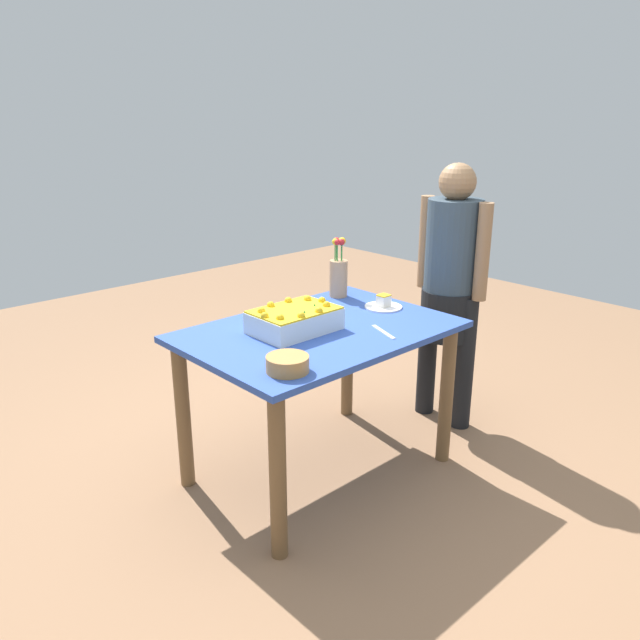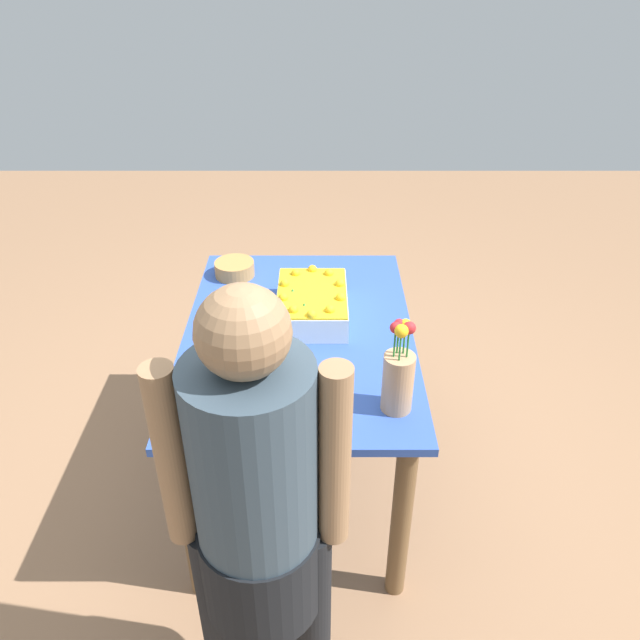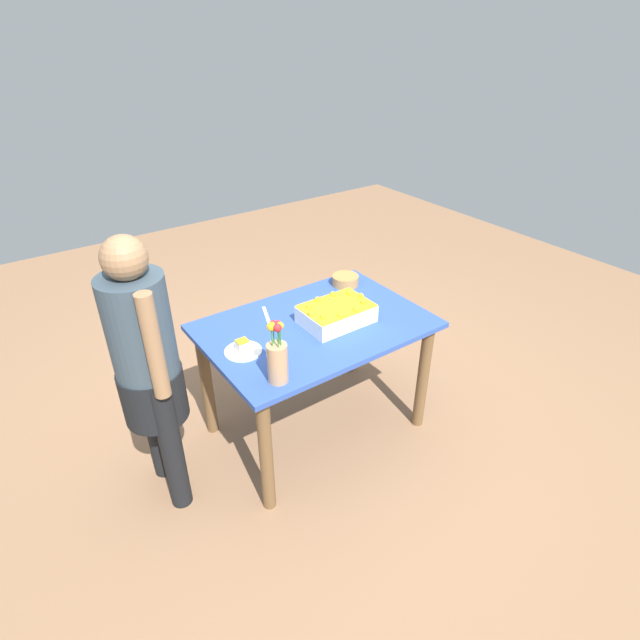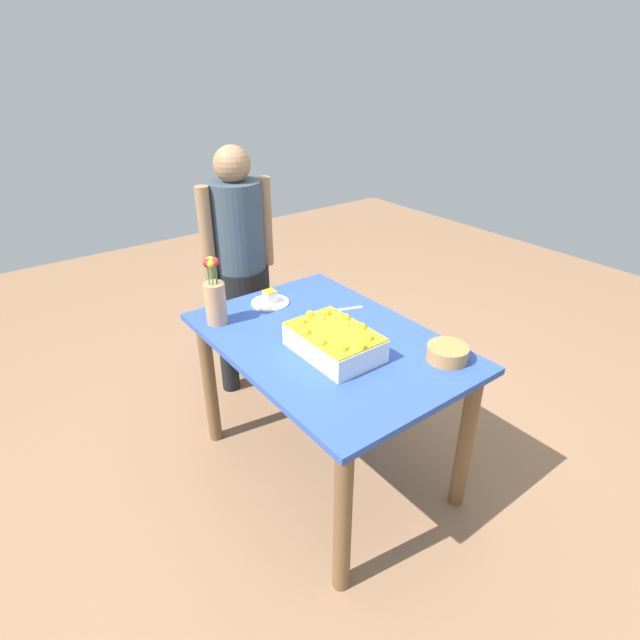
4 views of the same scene
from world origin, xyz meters
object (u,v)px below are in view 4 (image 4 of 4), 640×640
object	(u,v)px
sheet_cake	(334,341)
cake_knife	(344,309)
person_standing	(239,259)
serving_plate_with_slice	(270,300)
flower_vase	(215,299)
fruit_bowl	(447,353)

from	to	relation	value
sheet_cake	cake_knife	xyz separation A→B (m)	(0.29, -0.29, -0.05)
cake_knife	person_standing	bearing A→B (deg)	123.19
serving_plate_with_slice	sheet_cake	bearing A→B (deg)	176.17
sheet_cake	person_standing	world-z (taller)	person_standing
sheet_cake	person_standing	size ratio (longest dim) A/B	0.26
serving_plate_with_slice	person_standing	world-z (taller)	person_standing
sheet_cake	cake_knife	world-z (taller)	sheet_cake
serving_plate_with_slice	flower_vase	bearing A→B (deg)	94.53
serving_plate_with_slice	person_standing	bearing A→B (deg)	-10.28
cake_knife	person_standing	world-z (taller)	person_standing
serving_plate_with_slice	cake_knife	bearing A→B (deg)	-138.30
cake_knife	person_standing	size ratio (longest dim) A/B	0.13
serving_plate_with_slice	cake_knife	distance (m)	0.38
fruit_bowl	sheet_cake	bearing A→B (deg)	45.97
serving_plate_with_slice	fruit_bowl	xyz separation A→B (m)	(-0.91, -0.30, 0.01)
fruit_bowl	serving_plate_with_slice	bearing A→B (deg)	18.47
person_standing	cake_knife	bearing A→B (deg)	12.84
cake_knife	flower_vase	xyz separation A→B (m)	(0.26, 0.57, 0.12)
fruit_bowl	person_standing	distance (m)	1.39
serving_plate_with_slice	fruit_bowl	world-z (taller)	serving_plate_with_slice
sheet_cake	cake_knife	bearing A→B (deg)	-45.39
serving_plate_with_slice	fruit_bowl	distance (m)	0.95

